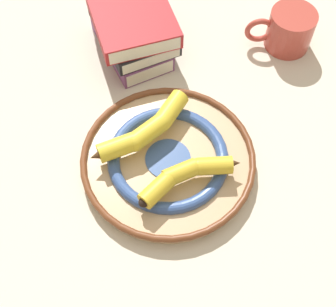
# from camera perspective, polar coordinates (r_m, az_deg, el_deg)

# --- Properties ---
(ground_plane) EXTENTS (2.80, 2.80, 0.00)m
(ground_plane) POSITION_cam_1_polar(r_m,az_deg,el_deg) (0.86, 1.75, -2.14)
(ground_plane) COLOR beige
(decorative_bowl) EXTENTS (0.32, 0.32, 0.04)m
(decorative_bowl) POSITION_cam_1_polar(r_m,az_deg,el_deg) (0.85, -0.00, -0.78)
(decorative_bowl) COLOR tan
(decorative_bowl) RESTS_ON ground_plane
(banana_a) EXTENTS (0.17, 0.12, 0.03)m
(banana_a) POSITION_cam_1_polar(r_m,az_deg,el_deg) (0.79, 2.31, -2.67)
(banana_a) COLOR gold
(banana_a) RESTS_ON decorative_bowl
(banana_b) EXTENTS (0.16, 0.18, 0.03)m
(banana_b) POSITION_cam_1_polar(r_m,az_deg,el_deg) (0.84, -2.89, 2.78)
(banana_b) COLOR yellow
(banana_b) RESTS_ON decorative_bowl
(book_stack) EXTENTS (0.22, 0.23, 0.11)m
(book_stack) POSITION_cam_1_polar(r_m,az_deg,el_deg) (0.99, -4.30, 14.74)
(book_stack) COLOR #753D70
(book_stack) RESTS_ON ground_plane
(coffee_mug) EXTENTS (0.14, 0.10, 0.08)m
(coffee_mug) POSITION_cam_1_polar(r_m,az_deg,el_deg) (1.04, 14.50, 14.44)
(coffee_mug) COLOR #B24238
(coffee_mug) RESTS_ON ground_plane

